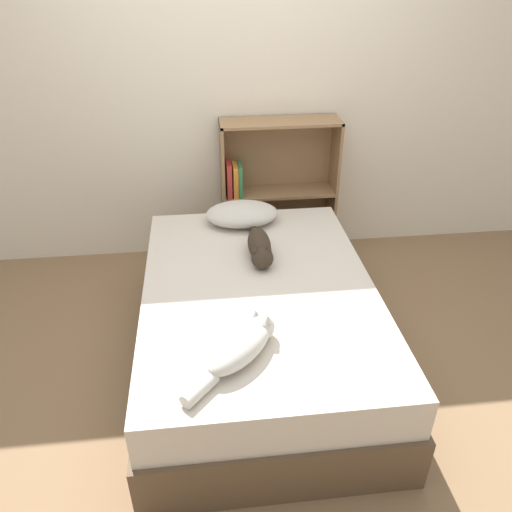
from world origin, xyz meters
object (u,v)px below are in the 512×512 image
Objects in this scene: pillow at (242,214)px; cat_light at (241,346)px; bookshelf at (274,188)px; cat_dark at (260,247)px; bed at (259,324)px.

cat_light is (-0.12, -1.26, -0.01)m from pillow.
bookshelf is (0.41, 1.75, -0.04)m from cat_light.
cat_dark is at bearing 29.78° from cat_light.
pillow is 0.96× the size of cat_dark.
pillow is at bearing 91.96° from bed.
cat_dark is at bearing 82.20° from bed.
cat_dark is at bearing -82.00° from pillow.
cat_light is 0.83m from cat_dark.
cat_light is at bearing -12.90° from cat_dark.
bookshelf reaches higher than cat_dark.
cat_dark reaches higher than pillow.
bed is 3.89× the size of pillow.
pillow is at bearing -172.39° from cat_dark.
pillow is 0.44× the size of bookshelf.
bed is at bearing -8.19° from cat_dark.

